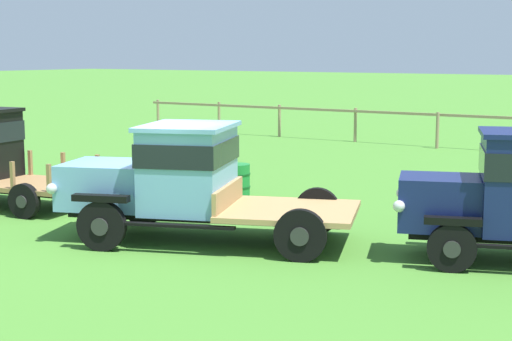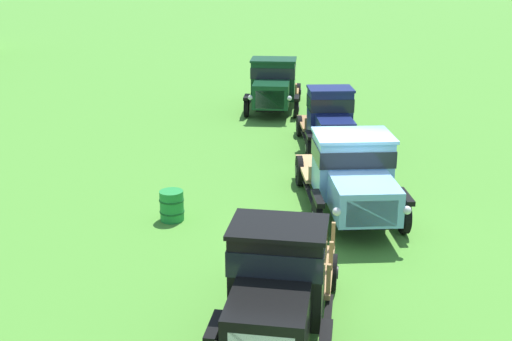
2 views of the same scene
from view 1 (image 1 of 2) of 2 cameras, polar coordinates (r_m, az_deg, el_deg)
ground_plane at (r=15.23m, az=-6.96°, el=-4.86°), size 240.00×240.00×0.00m
paddock_fence at (r=32.26m, az=4.47°, el=4.00°), size 17.29×0.70×1.35m
vintage_truck_midrow_center at (r=14.77m, az=-5.66°, el=-0.54°), size 5.93×3.89×2.21m
vintage_truck_far_side at (r=13.79m, az=17.74°, el=-1.75°), size 4.88×3.09×2.24m
oil_drum_beside_row at (r=19.38m, az=-1.36°, el=-0.70°), size 0.65×0.65×0.80m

